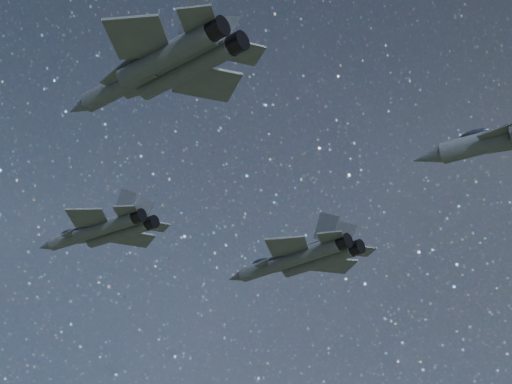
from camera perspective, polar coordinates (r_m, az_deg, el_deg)
The scene contains 3 objects.
jet_lead at distance 85.04m, azimuth -11.08°, elevation -2.74°, with size 17.09×12.21×4.37m.
jet_left at distance 79.42m, azimuth 3.29°, elevation -4.82°, with size 17.91×12.45×4.50m.
jet_right at distance 57.52m, azimuth -6.85°, elevation 9.05°, with size 17.96×12.66×4.54m.
Camera 1 is at (34.70, -50.75, 123.34)m, focal length 55.00 mm.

